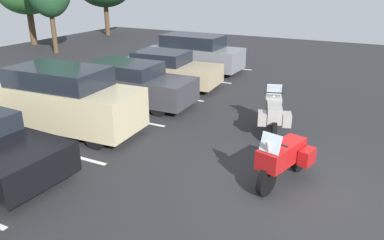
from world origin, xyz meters
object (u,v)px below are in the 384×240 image
at_px(car_charcoal, 129,83).
at_px(car_grey, 196,53).
at_px(motorcycle_second, 274,113).
at_px(car_champagne, 68,100).
at_px(motorcycle_touring, 283,157).
at_px(car_tan, 165,69).

distance_m(car_charcoal, car_grey, 5.77).
distance_m(motorcycle_second, car_charcoal, 5.53).
bearing_deg(car_champagne, motorcycle_touring, -92.29).
relative_size(car_champagne, car_charcoal, 0.92).
bearing_deg(motorcycle_touring, car_champagne, 87.71).
height_order(car_champagne, car_grey, car_champagne).
bearing_deg(car_charcoal, car_champagne, 179.13).
xyz_separation_m(motorcycle_touring, car_charcoal, (3.27, 6.48, 0.09)).
bearing_deg(motorcycle_touring, car_charcoal, 63.23).
bearing_deg(car_tan, motorcycle_second, -119.58).
bearing_deg(car_charcoal, motorcycle_second, -95.08).
distance_m(motorcycle_second, car_champagne, 6.10).
relative_size(car_champagne, car_grey, 0.98).
bearing_deg(car_grey, motorcycle_touring, -143.82).
bearing_deg(motorcycle_second, car_charcoal, 84.92).
height_order(motorcycle_touring, car_tan, car_tan).
distance_m(motorcycle_second, car_grey, 8.43).
xyz_separation_m(motorcycle_second, car_tan, (3.16, 5.56, 0.08)).
xyz_separation_m(motorcycle_touring, motorcycle_second, (2.78, 0.97, -0.02)).
distance_m(car_tan, car_grey, 3.11).
distance_m(motorcycle_second, car_tan, 6.40).
relative_size(car_charcoal, car_tan, 1.03).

